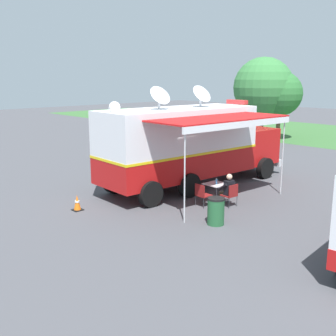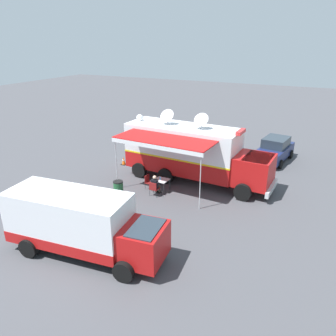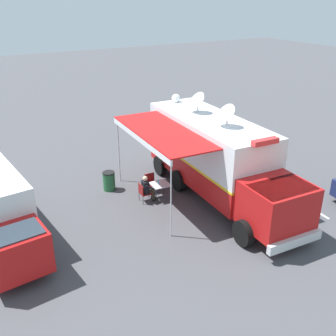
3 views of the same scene
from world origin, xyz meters
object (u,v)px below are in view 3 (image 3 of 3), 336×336
(command_truck, at_px, (217,157))
(folding_chair_beside_table, at_px, (151,181))
(water_bottle, at_px, (158,182))
(seated_responder, at_px, (147,188))
(folding_table, at_px, (160,185))
(trash_bin, at_px, (109,181))
(traffic_cone, at_px, (165,150))
(folding_chair_at_table, at_px, (143,192))

(command_truck, distance_m, folding_chair_beside_table, 3.34)
(water_bottle, bearing_deg, seated_responder, -2.45)
(folding_table, xyz_separation_m, seated_responder, (0.61, -0.07, -0.02))
(command_truck, height_order, trash_bin, command_truck)
(command_truck, relative_size, seated_responder, 7.68)
(traffic_cone, bearing_deg, water_bottle, 57.50)
(folding_table, distance_m, folding_chair_at_table, 0.82)
(folding_chair_beside_table, bearing_deg, traffic_cone, -127.65)
(water_bottle, distance_m, folding_chair_at_table, 0.81)
(water_bottle, height_order, trash_bin, water_bottle)
(command_truck, relative_size, traffic_cone, 16.56)
(trash_bin, bearing_deg, folding_chair_beside_table, 145.50)
(water_bottle, height_order, traffic_cone, water_bottle)
(folding_chair_beside_table, relative_size, seated_responder, 0.70)
(trash_bin, distance_m, traffic_cone, 5.13)
(command_truck, relative_size, folding_table, 11.42)
(folding_table, distance_m, seated_responder, 0.62)
(folding_chair_beside_table, relative_size, trash_bin, 0.96)
(folding_table, height_order, seated_responder, seated_responder)
(folding_chair_at_table, xyz_separation_m, seated_responder, (-0.19, 0.01, 0.14))
(folding_table, distance_m, folding_chair_beside_table, 0.87)
(water_bottle, bearing_deg, trash_bin, -50.00)
(seated_responder, bearing_deg, folding_chair_beside_table, -126.41)
(folding_chair_beside_table, xyz_separation_m, trash_bin, (1.62, -1.12, -0.06))
(command_truck, xyz_separation_m, folding_chair_beside_table, (2.34, -1.90, -1.43))
(command_truck, xyz_separation_m, water_bottle, (2.36, -1.10, -1.11))
(folding_table, bearing_deg, command_truck, 155.42)
(water_bottle, xyz_separation_m, seated_responder, (0.55, -0.02, -0.18))
(command_truck, relative_size, trash_bin, 10.56)
(command_truck, distance_m, traffic_cone, 5.83)
(trash_bin, height_order, traffic_cone, trash_bin)
(command_truck, distance_m, water_bottle, 2.83)
(seated_responder, distance_m, trash_bin, 2.17)
(water_bottle, bearing_deg, command_truck, 154.92)
(folding_table, height_order, traffic_cone, folding_table)
(folding_chair_at_table, bearing_deg, folding_chair_beside_table, -134.81)
(water_bottle, relative_size, trash_bin, 0.25)
(water_bottle, height_order, seated_responder, seated_responder)
(water_bottle, relative_size, traffic_cone, 0.39)
(trash_bin, xyz_separation_m, traffic_cone, (-4.45, -2.54, -0.18))
(folding_chair_beside_table, height_order, traffic_cone, folding_chair_beside_table)
(seated_responder, bearing_deg, command_truck, 158.84)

